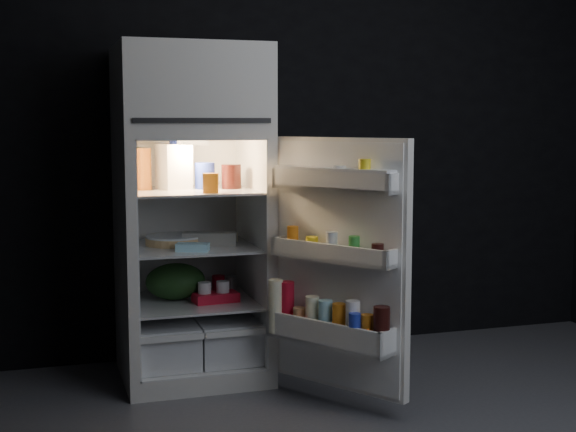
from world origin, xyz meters
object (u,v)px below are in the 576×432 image
object	(u,v)px
fridge_door	(336,270)
egg_carton	(210,239)
refrigerator	(190,202)
milk_jug	(174,167)
yogurt_tray	(216,297)

from	to	relation	value
fridge_door	egg_carton	world-z (taller)	fridge_door
refrigerator	milk_jug	distance (m)	0.21
fridge_door	yogurt_tray	bearing A→B (deg)	128.92
fridge_door	milk_jug	size ratio (longest dim) A/B	5.08
refrigerator	milk_jug	xyz separation A→B (m)	(-0.08, 0.02, 0.19)
refrigerator	fridge_door	world-z (taller)	refrigerator
fridge_door	egg_carton	distance (m)	0.80
milk_jug	fridge_door	bearing A→B (deg)	-64.85
refrigerator	egg_carton	distance (m)	0.22
egg_carton	yogurt_tray	world-z (taller)	egg_carton
fridge_door	milk_jug	xyz separation A→B (m)	(-0.66, 0.71, 0.47)
fridge_door	yogurt_tray	world-z (taller)	fridge_door
egg_carton	yogurt_tray	distance (m)	0.32
fridge_door	yogurt_tray	distance (m)	0.78
milk_jug	yogurt_tray	size ratio (longest dim) A/B	1.02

